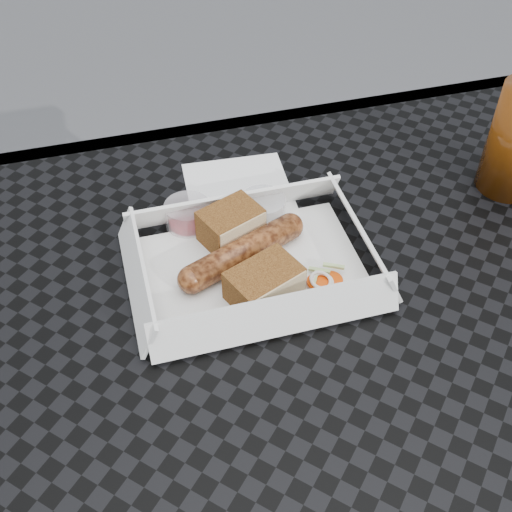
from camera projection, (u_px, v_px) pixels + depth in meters
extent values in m
cube|color=black|center=(388.00, 345.00, 0.60)|extent=(0.80, 0.80, 0.01)
cube|color=black|center=(272.00, 126.00, 0.87)|extent=(0.80, 0.03, 0.03)
cylinder|color=black|center=(68.00, 361.00, 1.04)|extent=(0.03, 0.03, 0.73)
cylinder|color=black|center=(458.00, 277.00, 1.17)|extent=(0.03, 0.03, 0.73)
cube|color=white|center=(253.00, 268.00, 0.66)|extent=(0.22, 0.15, 0.00)
cylinder|color=brown|center=(243.00, 252.00, 0.66)|extent=(0.13, 0.07, 0.03)
sphere|color=brown|center=(290.00, 226.00, 0.68)|extent=(0.03, 0.03, 0.03)
sphere|color=brown|center=(192.00, 280.00, 0.63)|extent=(0.03, 0.03, 0.03)
cube|color=brown|center=(231.00, 225.00, 0.68)|extent=(0.07, 0.06, 0.04)
cube|color=brown|center=(264.00, 283.00, 0.62)|extent=(0.08, 0.07, 0.04)
cylinder|color=#E14709|center=(319.00, 278.00, 0.65)|extent=(0.02, 0.02, 0.00)
torus|color=white|center=(329.00, 281.00, 0.64)|extent=(0.02, 0.02, 0.00)
cube|color=#B2D17F|center=(329.00, 275.00, 0.65)|extent=(0.02, 0.02, 0.00)
cube|color=white|center=(239.00, 189.00, 0.75)|extent=(0.13, 0.13, 0.00)
cylinder|color=maroon|center=(188.00, 216.00, 0.70)|extent=(0.05, 0.05, 0.03)
cylinder|color=silver|center=(263.00, 209.00, 0.71)|extent=(0.05, 0.05, 0.03)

